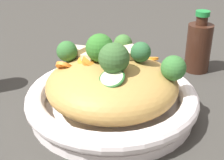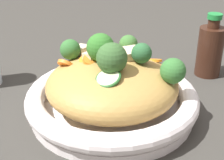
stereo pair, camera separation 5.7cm
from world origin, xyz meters
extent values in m
plane|color=#34322E|center=(0.00, 0.00, 0.00)|extent=(3.00, 3.00, 0.00)
cylinder|color=white|center=(0.00, 0.00, 0.01)|extent=(0.29, 0.29, 0.02)
torus|color=white|center=(0.00, 0.00, 0.03)|extent=(0.31, 0.31, 0.03)
ellipsoid|color=#AB8342|center=(0.00, 0.00, 0.06)|extent=(0.24, 0.24, 0.08)
torus|color=#AD8B48|center=(0.03, 0.04, 0.08)|extent=(0.06, 0.06, 0.02)
torus|color=#A5873E|center=(-0.05, -0.04, 0.08)|extent=(0.06, 0.06, 0.02)
torus|color=#AC803A|center=(0.00, 0.00, 0.08)|extent=(0.05, 0.06, 0.02)
cone|color=#97B873|center=(0.01, -0.05, 0.09)|extent=(0.02, 0.02, 0.02)
sphere|color=#2A5C32|center=(0.01, -0.05, 0.12)|extent=(0.05, 0.05, 0.04)
cone|color=#A2BE7B|center=(0.01, 0.02, 0.10)|extent=(0.02, 0.02, 0.02)
sphere|color=#306E27|center=(0.01, 0.02, 0.12)|extent=(0.06, 0.06, 0.05)
cone|color=#9EB572|center=(-0.03, -0.10, 0.08)|extent=(0.02, 0.02, 0.02)
sphere|color=#326B30|center=(-0.03, -0.10, 0.10)|extent=(0.05, 0.05, 0.04)
cone|color=#A3C26E|center=(0.09, -0.03, 0.08)|extent=(0.02, 0.02, 0.01)
sphere|color=#3B6C31|center=(0.09, -0.03, 0.10)|extent=(0.05, 0.05, 0.04)
cone|color=#A3BB7A|center=(0.05, 0.08, 0.08)|extent=(0.03, 0.03, 0.02)
sphere|color=#316830|center=(0.05, 0.08, 0.11)|extent=(0.05, 0.05, 0.04)
cone|color=#A0C374|center=(-0.03, 0.00, 0.10)|extent=(0.03, 0.03, 0.01)
sphere|color=#355D2D|center=(-0.03, 0.00, 0.12)|extent=(0.07, 0.07, 0.05)
cylinder|color=orange|center=(0.01, 0.04, 0.10)|extent=(0.04, 0.04, 0.02)
cylinder|color=orange|center=(0.02, 0.05, 0.10)|extent=(0.03, 0.03, 0.01)
cylinder|color=orange|center=(0.02, 0.08, 0.09)|extent=(0.03, 0.04, 0.03)
cylinder|color=orange|center=(0.05, -0.08, 0.09)|extent=(0.03, 0.02, 0.01)
cylinder|color=beige|center=(0.02, -0.01, 0.10)|extent=(0.04, 0.04, 0.02)
torus|color=#215D24|center=(0.02, -0.01, 0.10)|extent=(0.05, 0.05, 0.02)
cylinder|color=beige|center=(-0.05, 0.01, 0.10)|extent=(0.05, 0.05, 0.02)
torus|color=#275D27|center=(-0.05, 0.01, 0.10)|extent=(0.06, 0.06, 0.02)
cube|color=beige|center=(0.02, 0.04, 0.10)|extent=(0.04, 0.03, 0.02)
cube|color=beige|center=(0.03, -0.03, 0.10)|extent=(0.04, 0.04, 0.03)
cube|color=beige|center=(0.07, 0.06, 0.09)|extent=(0.05, 0.05, 0.03)
cylinder|color=#381E14|center=(0.17, -0.22, 0.06)|extent=(0.06, 0.06, 0.11)
cylinder|color=#381E14|center=(0.17, -0.22, 0.12)|extent=(0.03, 0.03, 0.02)
cylinder|color=#1E7F38|center=(0.17, -0.22, 0.14)|extent=(0.03, 0.03, 0.01)
camera|label=1|loc=(-0.50, 0.05, 0.32)|focal=51.36mm
camera|label=2|loc=(-0.51, -0.01, 0.32)|focal=51.36mm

